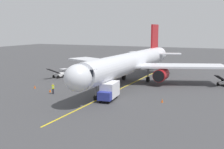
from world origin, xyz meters
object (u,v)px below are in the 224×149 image
(box_truck_rear_apron, at_px, (109,91))
(belt_loader_near_nose, at_px, (223,82))
(safety_cone_nose_left, at_px, (162,101))
(safety_cone_wing_port, at_px, (50,90))
(airplane, at_px, (131,63))
(belt_loader_portside, at_px, (59,74))
(baggage_cart_starboard_side, at_px, (65,71))
(ground_crew_marshaller, at_px, (53,89))
(safety_cone_nose_right, at_px, (35,87))

(box_truck_rear_apron, bearing_deg, belt_loader_near_nose, -130.11)
(safety_cone_nose_left, relative_size, safety_cone_wing_port, 1.00)
(airplane, xyz_separation_m, safety_cone_nose_left, (-8.84, 11.16, -3.73))
(safety_cone_nose_left, height_order, safety_cone_wing_port, same)
(belt_loader_portside, height_order, safety_cone_wing_port, belt_loader_portside)
(belt_loader_portside, relative_size, safety_cone_nose_left, 8.57)
(safety_cone_wing_port, bearing_deg, baggage_cart_starboard_side, -64.21)
(belt_loader_portside, relative_size, baggage_cart_starboard_side, 1.63)
(safety_cone_nose_left, bearing_deg, belt_loader_near_nose, -115.27)
(box_truck_rear_apron, distance_m, safety_cone_nose_left, 7.85)
(ground_crew_marshaller, xyz_separation_m, safety_cone_nose_right, (5.51, -2.17, -0.61))
(belt_loader_portside, bearing_deg, ground_crew_marshaller, 121.41)
(airplane, xyz_separation_m, safety_cone_wing_port, (9.80, 12.34, -3.73))
(ground_crew_marshaller, xyz_separation_m, safety_cone_nose_left, (-17.38, -2.07, -0.61))
(belt_loader_near_nose, xyz_separation_m, baggage_cart_starboard_side, (34.40, 0.73, -0.06))
(safety_cone_nose_right, bearing_deg, safety_cone_nose_left, 179.75)
(airplane, xyz_separation_m, box_truck_rear_apron, (-1.28, 12.98, -2.62))
(safety_cone_nose_left, bearing_deg, baggage_cart_starboard_side, -30.20)
(belt_loader_near_nose, distance_m, safety_cone_nose_right, 34.59)
(airplane, bearing_deg, belt_loader_near_nose, -162.81)
(airplane, relative_size, belt_loader_portside, 8.55)
(box_truck_rear_apron, relative_size, safety_cone_nose_right, 8.64)
(belt_loader_near_nose, bearing_deg, belt_loader_portside, 9.30)
(belt_loader_near_nose, relative_size, safety_cone_wing_port, 8.53)
(box_truck_rear_apron, distance_m, safety_cone_nose_right, 15.49)
(belt_loader_portside, bearing_deg, baggage_cart_starboard_side, -72.88)
(baggage_cart_starboard_side, bearing_deg, safety_cone_nose_left, 149.80)
(ground_crew_marshaller, bearing_deg, baggage_cart_starboard_side, -62.06)
(safety_cone_nose_left, relative_size, safety_cone_nose_right, 1.00)
(belt_loader_portside, xyz_separation_m, baggage_cart_starboard_side, (1.44, -4.67, -0.06))
(airplane, distance_m, safety_cone_wing_port, 16.19)
(ground_crew_marshaller, relative_size, belt_loader_near_nose, 0.36)
(ground_crew_marshaller, bearing_deg, safety_cone_nose_left, -173.21)
(ground_crew_marshaller, distance_m, baggage_cart_starboard_side, 19.95)
(airplane, height_order, safety_cone_nose_right, airplane)
(safety_cone_nose_right, xyz_separation_m, safety_cone_wing_port, (-4.25, 1.28, 0.00))
(airplane, relative_size, safety_cone_nose_right, 73.27)
(ground_crew_marshaller, distance_m, safety_cone_nose_right, 5.96)
(baggage_cart_starboard_side, xyz_separation_m, safety_cone_wing_port, (-8.08, 16.73, -0.38))
(box_truck_rear_apron, height_order, safety_cone_wing_port, box_truck_rear_apron)
(safety_cone_nose_right, bearing_deg, belt_loader_near_nose, -152.12)
(box_truck_rear_apron, xyz_separation_m, safety_cone_nose_right, (15.33, -1.92, -1.11))
(baggage_cart_starboard_side, bearing_deg, belt_loader_portside, 107.12)
(ground_crew_marshaller, distance_m, belt_loader_portside, 15.17)
(airplane, distance_m, belt_loader_near_nose, 17.61)
(belt_loader_near_nose, distance_m, safety_cone_wing_port, 31.59)
(belt_loader_portside, distance_m, box_truck_rear_apron, 21.81)
(belt_loader_portside, distance_m, safety_cone_nose_right, 11.05)
(box_truck_rear_apron, bearing_deg, airplane, -84.35)
(airplane, relative_size, box_truck_rear_apron, 8.48)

